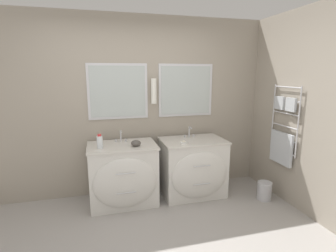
# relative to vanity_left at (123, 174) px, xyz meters

# --- Properties ---
(wall_back) EXTENTS (5.74, 0.16, 2.60)m
(wall_back) POSITION_rel_vanity_left_xyz_m (0.16, 0.42, 0.88)
(wall_back) COLOR #9E9384
(wall_back) RESTS_ON ground_plane
(wall_right) EXTENTS (0.13, 3.40, 2.60)m
(wall_right) POSITION_rel_vanity_left_xyz_m (2.25, -0.49, 0.87)
(wall_right) COLOR #9E9384
(wall_right) RESTS_ON ground_plane
(vanity_left) EXTENTS (0.92, 0.69, 0.84)m
(vanity_left) POSITION_rel_vanity_left_xyz_m (0.00, 0.00, 0.00)
(vanity_left) COLOR silver
(vanity_left) RESTS_ON ground_plane
(vanity_right) EXTENTS (0.92, 0.69, 0.84)m
(vanity_right) POSITION_rel_vanity_left_xyz_m (1.02, 0.00, 0.00)
(vanity_right) COLOR silver
(vanity_right) RESTS_ON ground_plane
(faucet_left) EXTENTS (0.17, 0.11, 0.16)m
(faucet_left) POSITION_rel_vanity_left_xyz_m (-0.00, 0.19, 0.49)
(faucet_left) COLOR silver
(faucet_left) RESTS_ON vanity_left
(faucet_right) EXTENTS (0.17, 0.11, 0.16)m
(faucet_right) POSITION_rel_vanity_left_xyz_m (1.02, 0.19, 0.49)
(faucet_right) COLOR silver
(faucet_right) RESTS_ON vanity_right
(toiletry_bottle) EXTENTS (0.08, 0.08, 0.19)m
(toiletry_bottle) POSITION_rel_vanity_left_xyz_m (-0.29, -0.06, 0.50)
(toiletry_bottle) COLOR silver
(toiletry_bottle) RESTS_ON vanity_left
(amenity_bowl) EXTENTS (0.13, 0.13, 0.08)m
(amenity_bowl) POSITION_rel_vanity_left_xyz_m (0.17, -0.08, 0.45)
(amenity_bowl) COLOR #4C4742
(amenity_bowl) RESTS_ON vanity_left
(soap_dish) EXTENTS (0.09, 0.06, 0.04)m
(soap_dish) POSITION_rel_vanity_left_xyz_m (0.82, -0.14, 0.43)
(soap_dish) COLOR white
(soap_dish) RESTS_ON vanity_right
(waste_bin) EXTENTS (0.20, 0.20, 0.26)m
(waste_bin) POSITION_rel_vanity_left_xyz_m (1.96, -0.41, -0.29)
(waste_bin) COLOR #B7B7BC
(waste_bin) RESTS_ON ground_plane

